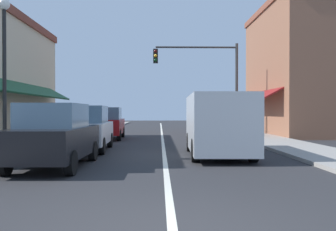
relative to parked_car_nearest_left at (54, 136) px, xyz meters
name	(u,v)px	position (x,y,z in m)	size (l,w,h in m)	color
ground_plane	(162,137)	(3.08, 12.44, -0.88)	(80.00, 80.00, 0.00)	#28282B
sidewalk_left	(72,136)	(-2.42, 12.44, -0.82)	(2.60, 56.00, 0.12)	gray
sidewalk_right	(251,136)	(8.58, 12.44, -0.82)	(2.60, 56.00, 0.12)	gray
lane_center_stripe	(162,137)	(3.08, 12.44, -0.88)	(0.14, 52.00, 0.01)	silver
storefront_right_block	(296,70)	(12.13, 14.44, 3.44)	(5.81, 10.20, 8.64)	#8E5B42
parked_car_nearest_left	(54,136)	(0.00, 0.00, 0.00)	(1.84, 4.13, 1.77)	black
parked_car_second_left	(86,129)	(0.02, 4.33, 0.00)	(1.87, 4.14, 1.77)	silver
parked_car_third_left	(107,123)	(-0.04, 10.49, 0.00)	(1.88, 4.15, 1.77)	maroon
van_in_lane	(218,123)	(4.94, 2.55, 0.27)	(2.11, 5.23, 2.12)	#B2B7BC
traffic_signal_mast_arm	(208,72)	(6.03, 13.41, 3.18)	(5.45, 0.50, 5.92)	#333333
street_lamp_left_near	(4,52)	(-1.96, 1.45, 2.53)	(0.36, 0.36, 5.10)	black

